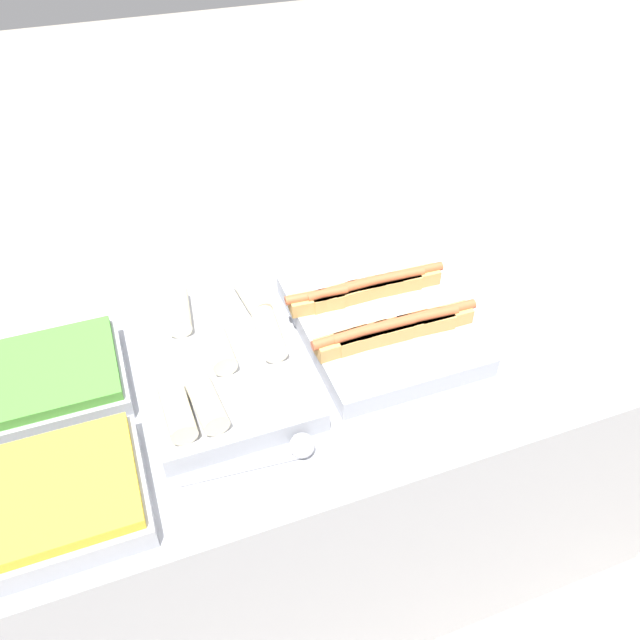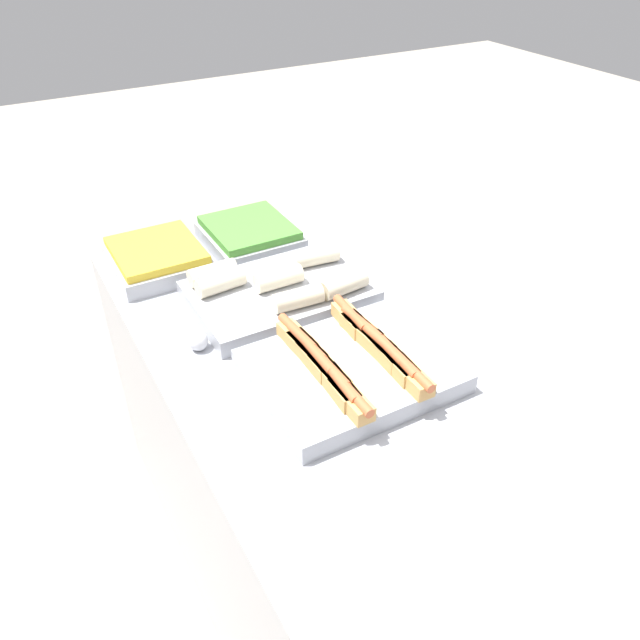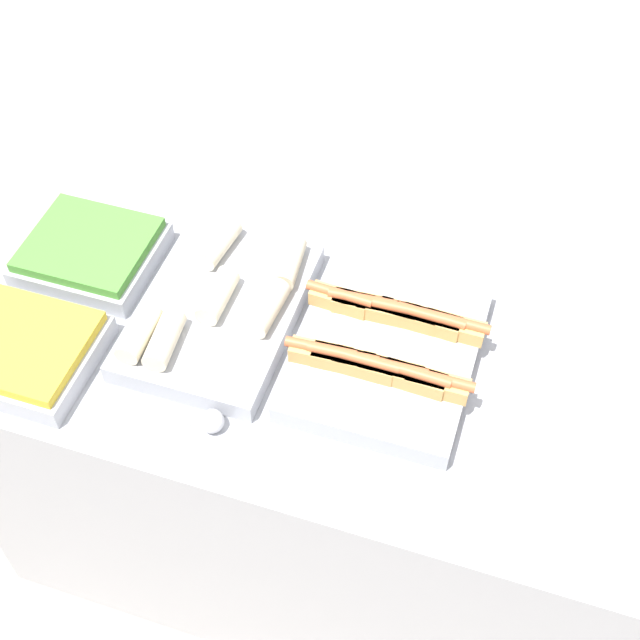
# 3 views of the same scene
# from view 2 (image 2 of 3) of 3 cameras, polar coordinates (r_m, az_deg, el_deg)

# --- Properties ---
(ground_plane) EXTENTS (12.00, 12.00, 0.00)m
(ground_plane) POSITION_cam_2_polar(r_m,az_deg,el_deg) (2.18, 1.10, -21.97)
(ground_plane) COLOR #ADA393
(counter) EXTENTS (1.67, 0.81, 0.87)m
(counter) POSITION_cam_2_polar(r_m,az_deg,el_deg) (1.83, 1.26, -14.58)
(counter) COLOR #A8AAB2
(counter) RESTS_ON ground_plane
(tray_hotdogs) EXTENTS (0.40, 0.45, 0.10)m
(tray_hotdogs) POSITION_cam_2_polar(r_m,az_deg,el_deg) (1.45, 2.86, -4.26)
(tray_hotdogs) COLOR #A8AAB2
(tray_hotdogs) RESTS_ON counter
(tray_wraps) EXTENTS (0.33, 0.48, 0.10)m
(tray_wraps) POSITION_cam_2_polar(r_m,az_deg,el_deg) (1.72, -3.76, 2.68)
(tray_wraps) COLOR #A8AAB2
(tray_wraps) RESTS_ON counter
(tray_side_front) EXTENTS (0.29, 0.27, 0.07)m
(tray_side_front) POSITION_cam_2_polar(r_m,az_deg,el_deg) (1.94, -14.63, 5.54)
(tray_side_front) COLOR #A8AAB2
(tray_side_front) RESTS_ON counter
(tray_side_back) EXTENTS (0.29, 0.27, 0.07)m
(tray_side_back) POSITION_cam_2_polar(r_m,az_deg,el_deg) (2.02, -6.46, 7.75)
(tray_side_back) COLOR #A8AAB2
(tray_side_back) RESTS_ON counter
(serving_spoon_near) EXTENTS (0.26, 0.05, 0.05)m
(serving_spoon_near) POSITION_cam_2_polar(r_m,az_deg,el_deg) (1.60, -11.30, -1.63)
(serving_spoon_near) COLOR silver
(serving_spoon_near) RESTS_ON counter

